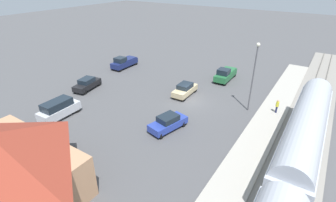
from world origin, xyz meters
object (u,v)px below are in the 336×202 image
at_px(sedan_tan, 185,89).
at_px(pickup_green, 225,74).
at_px(suv_silver, 59,109).
at_px(pickup_navy, 124,62).
at_px(pedestrian_on_platform, 277,105).
at_px(light_pole_near_platform, 254,70).
at_px(sedan_blue, 168,122).
at_px(sedan_black, 87,84).

distance_m(sedan_tan, pickup_green, 8.84).
bearing_deg(suv_silver, sedan_tan, -125.08).
height_order(pickup_green, pickup_navy, same).
xyz_separation_m(pedestrian_on_platform, light_pole_near_platform, (3.19, 0.69, 4.04)).
relative_size(sedan_tan, sedan_blue, 0.94).
bearing_deg(light_pole_near_platform, pedestrian_on_platform, -167.84).
height_order(pickup_green, sedan_black, pickup_green).
height_order(suv_silver, sedan_blue, suv_silver).
height_order(pickup_navy, sedan_blue, pickup_navy).
bearing_deg(pickup_green, suv_silver, 61.05).
bearing_deg(pedestrian_on_platform, suv_silver, 34.41).
bearing_deg(sedan_black, sedan_blue, 171.02).
relative_size(suv_silver, sedan_black, 1.04).
height_order(pedestrian_on_platform, light_pole_near_platform, light_pole_near_platform).
bearing_deg(pickup_green, sedan_blue, 90.55).
height_order(suv_silver, light_pole_near_platform, light_pole_near_platform).
bearing_deg(light_pole_near_platform, suv_silver, 37.48).
bearing_deg(suv_silver, pickup_navy, -72.52).
relative_size(pickup_green, light_pole_near_platform, 0.63).
xyz_separation_m(pedestrian_on_platform, pickup_navy, (27.12, -2.89, -0.25)).
bearing_deg(sedan_black, suv_silver, 116.04).
xyz_separation_m(pickup_navy, sedan_black, (-1.95, 10.27, -0.15)).
distance_m(pickup_green, pickup_navy, 18.23).
xyz_separation_m(pedestrian_on_platform, sedan_tan, (12.05, 1.24, -0.40)).
distance_m(sedan_tan, sedan_blue, 9.10).
height_order(sedan_tan, sedan_blue, same).
bearing_deg(pickup_navy, pickup_green, -166.34).
relative_size(pedestrian_on_platform, pickup_navy, 0.32).
height_order(pedestrian_on_platform, pickup_green, pickup_green).
bearing_deg(sedan_blue, pedestrian_on_platform, -133.06).
bearing_deg(pickup_navy, sedan_blue, 144.42).
distance_m(pedestrian_on_platform, sedan_blue, 13.55).
bearing_deg(light_pole_near_platform, pickup_navy, -8.51).
bearing_deg(pickup_navy, sedan_black, 100.76).
relative_size(suv_silver, light_pole_near_platform, 0.58).
bearing_deg(suv_silver, pedestrian_on_platform, -145.59).
xyz_separation_m(sedan_tan, sedan_blue, (-2.81, 8.66, 0.00)).
distance_m(pickup_navy, sedan_black, 10.46).
bearing_deg(light_pole_near_platform, sedan_tan, 3.54).
bearing_deg(pickup_green, pickup_navy, 13.66).
relative_size(sedan_black, light_pole_near_platform, 0.56).
relative_size(sedan_tan, pickup_green, 0.84).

